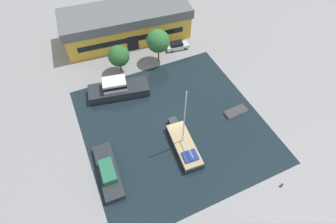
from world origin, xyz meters
name	(u,v)px	position (x,y,z in m)	size (l,w,h in m)	color
ground_plane	(173,124)	(0.00, 0.00, 0.00)	(440.00, 440.00, 0.00)	gray
water_canal	(173,124)	(0.00, 0.00, 0.00)	(28.24, 28.16, 0.01)	black
warehouse_building	(126,24)	(0.98, 25.66, 3.30)	(27.27, 12.07, 6.52)	gold
quay_tree_near_building	(158,41)	(4.01, 15.59, 4.72)	(4.39, 4.39, 6.93)	brown
quay_tree_by_water	(119,56)	(-3.78, 15.64, 3.80)	(3.96, 3.96, 5.78)	brown
parked_car	(177,46)	(9.02, 17.46, 0.81)	(4.85, 2.36, 1.61)	silver
sailboat_moored	(184,144)	(-0.37, -4.47, 0.68)	(3.62, 9.73, 11.99)	#23282D
motor_cruiser	(118,89)	(-6.05, 10.23, 1.21)	(11.13, 5.79, 3.35)	#23282D
small_dinghy	(236,111)	(10.72, -2.05, 0.27)	(3.90, 1.71, 0.52)	white
cabin_boat	(108,171)	(-12.03, -4.08, 0.77)	(3.12, 9.10, 2.13)	#23282D
mooring_bollard	(282,185)	(9.22, -15.67, 0.36)	(0.32, 0.32, 0.68)	#47474C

